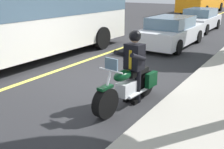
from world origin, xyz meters
name	(u,v)px	position (x,y,z in m)	size (l,w,h in m)	color
ground_plane	(106,82)	(0.00, 0.00, 0.00)	(80.00, 80.00, 0.00)	#28282B
lane_center_stripe	(58,70)	(0.00, -2.00, 0.01)	(60.00, 0.16, 0.01)	#E5DB4C
motorcycle_main	(129,86)	(0.92, 1.29, 0.45)	(2.22, 0.70, 1.26)	black
rider_main	(134,60)	(0.73, 1.31, 1.04)	(0.65, 0.58, 1.74)	black
bus_near	(13,11)	(0.11, -3.89, 1.87)	(11.05, 2.70, 3.30)	white
car_silver	(199,20)	(-11.43, -0.59, 0.69)	(4.60, 1.92, 1.40)	silver
car_dark	(171,32)	(-5.76, -0.29, 0.69)	(4.60, 1.92, 1.40)	silver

